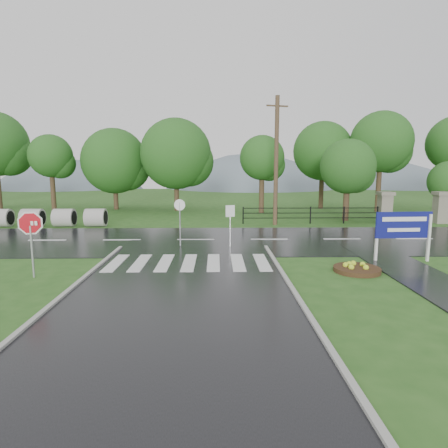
{
  "coord_description": "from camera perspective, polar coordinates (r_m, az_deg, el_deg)",
  "views": [
    {
      "loc": [
        1.12,
        -9.98,
        3.92
      ],
      "look_at": [
        1.45,
        6.0,
        1.5
      ],
      "focal_mm": 30.0,
      "sensor_mm": 36.0,
      "label": 1
    }
  ],
  "objects": [
    {
      "name": "reg_sign_round",
      "position": [
        18.61,
        -6.74,
        1.04
      ],
      "size": [
        0.55,
        0.1,
        2.38
      ],
      "color": "#939399",
      "rests_on": "ground"
    },
    {
      "name": "main_road",
      "position": [
        20.39,
        -4.32,
        -2.5
      ],
      "size": [
        90.0,
        8.0,
        0.04
      ],
      "primitive_type": "cube",
      "color": "black",
      "rests_on": "ground"
    },
    {
      "name": "walkway",
      "position": [
        16.28,
        25.96,
        -6.21
      ],
      "size": [
        2.2,
        11.0,
        0.04
      ],
      "primitive_type": "cube",
      "color": "black",
      "rests_on": "ground"
    },
    {
      "name": "estate_billboard",
      "position": [
        17.26,
        25.69,
        -0.48
      ],
      "size": [
        2.41,
        0.19,
        2.11
      ],
      "color": "silver",
      "rests_on": "ground"
    },
    {
      "name": "entrance_tree_left",
      "position": [
        29.12,
        18.35,
        8.28
      ],
      "size": [
        3.99,
        3.99,
        5.99
      ],
      "color": "#3D2B1C",
      "rests_on": "ground"
    },
    {
      "name": "culvert_pipes",
      "position": [
        28.5,
        -29.04,
        0.83
      ],
      "size": [
        11.8,
        1.2,
        1.2
      ],
      "color": "#9E9B93",
      "rests_on": "ground"
    },
    {
      "name": "ground",
      "position": [
        10.78,
        -7.26,
        -12.79
      ],
      "size": [
        120.0,
        120.0,
        0.0
      ],
      "primitive_type": "plane",
      "color": "#2A581D",
      "rests_on": "ground"
    },
    {
      "name": "hills",
      "position": [
        77.5,
        0.61,
        -5.93
      ],
      "size": [
        102.0,
        48.0,
        48.0
      ],
      "color": "slate",
      "rests_on": "ground"
    },
    {
      "name": "curb_right",
      "position": [
        7.55,
        19.38,
        -23.19
      ],
      "size": [
        0.15,
        24.0,
        0.12
      ],
      "primitive_type": "cube",
      "color": "#A3A39B",
      "rests_on": "ground"
    },
    {
      "name": "flower_bed",
      "position": [
        15.14,
        19.59,
        -6.4
      ],
      "size": [
        1.74,
        1.74,
        0.35
      ],
      "color": "#332111",
      "rests_on": "ground"
    },
    {
      "name": "pillar_east",
      "position": [
        30.57,
        30.14,
        2.3
      ],
      "size": [
        1.0,
        1.0,
        2.24
      ],
      "color": "gray",
      "rests_on": "ground"
    },
    {
      "name": "stop_sign",
      "position": [
        14.87,
        -27.39,
        -0.64
      ],
      "size": [
        1.1,
        0.29,
        2.54
      ],
      "color": "#939399",
      "rests_on": "ground"
    },
    {
      "name": "fence_west",
      "position": [
        27.0,
        13.04,
        1.59
      ],
      "size": [
        9.58,
        0.08,
        1.2
      ],
      "color": "black",
      "rests_on": "ground"
    },
    {
      "name": "treeline",
      "position": [
        34.2,
        -1.38,
        2.03
      ],
      "size": [
        83.2,
        5.2,
        10.0
      ],
      "color": "#1E5219",
      "rests_on": "ground"
    },
    {
      "name": "pillar_west",
      "position": [
        28.7,
        23.3,
        2.42
      ],
      "size": [
        1.0,
        1.0,
        2.24
      ],
      "color": "gray",
      "rests_on": "ground"
    },
    {
      "name": "reg_sign_small",
      "position": [
        18.33,
        0.95,
        0.99
      ],
      "size": [
        0.45,
        0.16,
        2.1
      ],
      "color": "#939399",
      "rests_on": "ground"
    },
    {
      "name": "utility_pole_east",
      "position": [
        25.8,
        7.96,
        9.54
      ],
      "size": [
        1.51,
        0.48,
        8.61
      ],
      "color": "#473523",
      "rests_on": "ground"
    },
    {
      "name": "crosswalk",
      "position": [
        15.51,
        -5.33,
        -5.84
      ],
      "size": [
        6.5,
        2.8,
        0.02
      ],
      "color": "silver",
      "rests_on": "ground"
    }
  ]
}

